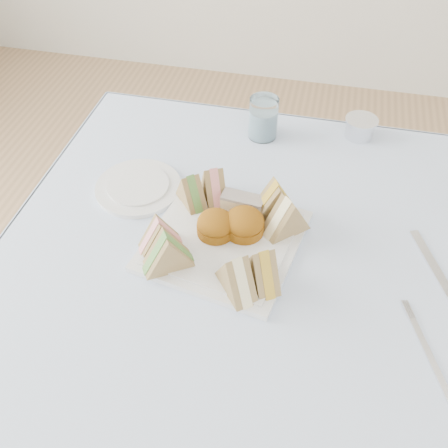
# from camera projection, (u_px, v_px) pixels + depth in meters

# --- Properties ---
(floor) EXTENTS (4.00, 4.00, 0.00)m
(floor) POSITION_uv_depth(u_px,v_px,m) (252.00, 441.00, 1.41)
(floor) COLOR #9E7751
(floor) RESTS_ON ground
(table) EXTENTS (0.90, 0.90, 0.74)m
(table) POSITION_uv_depth(u_px,v_px,m) (258.00, 379.00, 1.14)
(table) COLOR brown
(table) RESTS_ON floor
(tablecloth) EXTENTS (1.02, 1.02, 0.01)m
(tablecloth) POSITION_uv_depth(u_px,v_px,m) (268.00, 278.00, 0.88)
(tablecloth) COLOR #BAD3FE
(tablecloth) RESTS_ON table
(serving_plate) EXTENTS (0.31, 0.31, 0.01)m
(serving_plate) POSITION_uv_depth(u_px,v_px,m) (224.00, 240.00, 0.93)
(serving_plate) COLOR silver
(serving_plate) RESTS_ON tablecloth
(sandwich_fl_a) EXTENTS (0.09, 0.07, 0.07)m
(sandwich_fl_a) POSITION_uv_depth(u_px,v_px,m) (160.00, 233.00, 0.88)
(sandwich_fl_a) COLOR #9C7E51
(sandwich_fl_a) RESTS_ON serving_plate
(sandwich_fl_b) EXTENTS (0.10, 0.08, 0.08)m
(sandwich_fl_b) POSITION_uv_depth(u_px,v_px,m) (167.00, 250.00, 0.85)
(sandwich_fl_b) COLOR #9C7E51
(sandwich_fl_b) RESTS_ON serving_plate
(sandwich_fr_a) EXTENTS (0.08, 0.09, 0.07)m
(sandwich_fr_a) POSITION_uv_depth(u_px,v_px,m) (263.00, 266.00, 0.83)
(sandwich_fr_a) COLOR #9C7E51
(sandwich_fr_a) RESTS_ON serving_plate
(sandwich_fr_b) EXTENTS (0.09, 0.09, 0.08)m
(sandwich_fr_b) POSITION_uv_depth(u_px,v_px,m) (236.00, 274.00, 0.81)
(sandwich_fr_b) COLOR #9C7E51
(sandwich_fr_b) RESTS_ON serving_plate
(sandwich_bl_a) EXTENTS (0.08, 0.08, 0.07)m
(sandwich_bl_a) POSITION_uv_depth(u_px,v_px,m) (191.00, 189.00, 0.97)
(sandwich_bl_a) COLOR #9C7E51
(sandwich_bl_a) RESTS_ON serving_plate
(sandwich_bl_b) EXTENTS (0.07, 0.09, 0.07)m
(sandwich_bl_b) POSITION_uv_depth(u_px,v_px,m) (214.00, 183.00, 0.98)
(sandwich_bl_b) COLOR #9C7E51
(sandwich_bl_b) RESTS_ON serving_plate
(sandwich_br_a) EXTENTS (0.09, 0.09, 0.08)m
(sandwich_br_a) POSITION_uv_depth(u_px,v_px,m) (287.00, 215.00, 0.91)
(sandwich_br_a) COLOR #9C7E51
(sandwich_br_a) RESTS_ON serving_plate
(sandwich_br_b) EXTENTS (0.10, 0.08, 0.08)m
(sandwich_br_b) POSITION_uv_depth(u_px,v_px,m) (275.00, 199.00, 0.94)
(sandwich_br_b) COLOR #9C7E51
(sandwich_br_b) RESTS_ON serving_plate
(scone_left) EXTENTS (0.08, 0.08, 0.05)m
(scone_left) POSITION_uv_depth(u_px,v_px,m) (216.00, 225.00, 0.91)
(scone_left) COLOR brown
(scone_left) RESTS_ON serving_plate
(scone_right) EXTENTS (0.08, 0.08, 0.05)m
(scone_right) POSITION_uv_depth(u_px,v_px,m) (244.00, 223.00, 0.92)
(scone_right) COLOR brown
(scone_right) RESTS_ON serving_plate
(pastry_slice) EXTENTS (0.08, 0.04, 0.04)m
(pastry_slice) POSITION_uv_depth(u_px,v_px,m) (243.00, 204.00, 0.96)
(pastry_slice) COLOR beige
(pastry_slice) RESTS_ON serving_plate
(side_plate) EXTENTS (0.18, 0.18, 0.01)m
(side_plate) POSITION_uv_depth(u_px,v_px,m) (138.00, 187.00, 1.03)
(side_plate) COLOR silver
(side_plate) RESTS_ON tablecloth
(water_glass) EXTENTS (0.08, 0.08, 0.10)m
(water_glass) POSITION_uv_depth(u_px,v_px,m) (263.00, 118.00, 1.13)
(water_glass) COLOR white
(water_glass) RESTS_ON tablecloth
(tea_strainer) EXTENTS (0.09, 0.09, 0.04)m
(tea_strainer) POSITION_uv_depth(u_px,v_px,m) (360.00, 128.00, 1.15)
(tea_strainer) COLOR silver
(tea_strainer) RESTS_ON tablecloth
(knife) EXTENTS (0.09, 0.20, 0.00)m
(knife) POSITION_uv_depth(u_px,v_px,m) (438.00, 274.00, 0.88)
(knife) COLOR silver
(knife) RESTS_ON tablecloth
(fork) EXTENTS (0.07, 0.18, 0.00)m
(fork) POSITION_uv_depth(u_px,v_px,m) (436.00, 369.00, 0.75)
(fork) COLOR silver
(fork) RESTS_ON tablecloth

